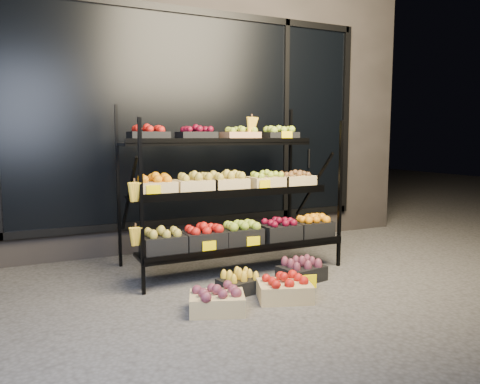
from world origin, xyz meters
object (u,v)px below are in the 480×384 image
floor_crate_midleft (240,283)px  display_rack (231,192)px  floor_crate_midright (284,288)px  floor_crate_left (217,300)px

floor_crate_midleft → display_rack: bearing=60.3°
display_rack → floor_crate_midright: (0.00, -1.05, -0.69)m
floor_crate_midleft → floor_crate_midright: bearing=-64.0°
display_rack → floor_crate_left: 1.40m
floor_crate_midleft → floor_crate_midright: (0.25, -0.33, 0.01)m
display_rack → floor_crate_left: size_ratio=4.39×
floor_crate_left → display_rack: bearing=81.0°
floor_crate_left → floor_crate_midleft: bearing=63.9°
floor_crate_midleft → floor_crate_midright: 0.41m
display_rack → floor_crate_midleft: bearing=-108.8°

